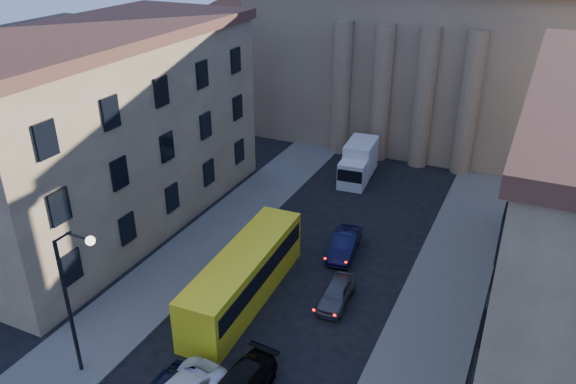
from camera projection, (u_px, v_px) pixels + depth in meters
name	position (u px, v px, depth m)	size (l,w,h in m)	color
sidewalk_left	(177.00, 268.00, 38.08)	(5.00, 60.00, 0.15)	#5B5953
sidewalk_right	(427.00, 340.00, 31.62)	(5.00, 60.00, 0.15)	#5B5953
church	(437.00, 17.00, 60.08)	(68.02, 28.76, 36.60)	#79634A
building_left	(104.00, 130.00, 41.31)	(11.60, 26.60, 14.70)	tan
street_lamp	(73.00, 292.00, 27.07)	(2.62, 0.44, 8.83)	black
car_right_far	(336.00, 293.00, 34.56)	(1.64, 4.07, 1.39)	#4D4E53
car_right_distant	(345.00, 244.00, 39.57)	(1.64, 4.70, 1.55)	black
city_bus	(244.00, 274.00, 34.44)	(3.26, 12.04, 3.36)	yellow
box_truck	(358.00, 163.00, 50.69)	(2.83, 6.16, 3.29)	silver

